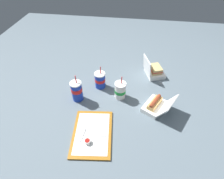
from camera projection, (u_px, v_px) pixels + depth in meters
ground_plane at (118, 94)px, 1.46m from camera, size 3.20×3.20×0.00m
food_tray at (92, 133)px, 1.18m from camera, size 0.40×0.30×0.01m
ketchup_cup at (87, 141)px, 1.11m from camera, size 0.04×0.04×0.02m
napkin_stack at (99, 130)px, 1.18m from camera, size 0.12×0.12×0.00m
plastic_fork at (83, 134)px, 1.16m from camera, size 0.11×0.02×0.00m
clamshell_hotdog_left at (156, 105)px, 1.31m from camera, size 0.26×0.26×0.15m
clamshell_sandwich_center at (154, 71)px, 1.61m from camera, size 0.22×0.22×0.19m
soda_cup_back at (77, 91)px, 1.35m from camera, size 0.09×0.09×0.23m
soda_cup_center at (100, 80)px, 1.47m from camera, size 0.09×0.09×0.20m
soda_cup_front at (120, 90)px, 1.39m from camera, size 0.09×0.09×0.20m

